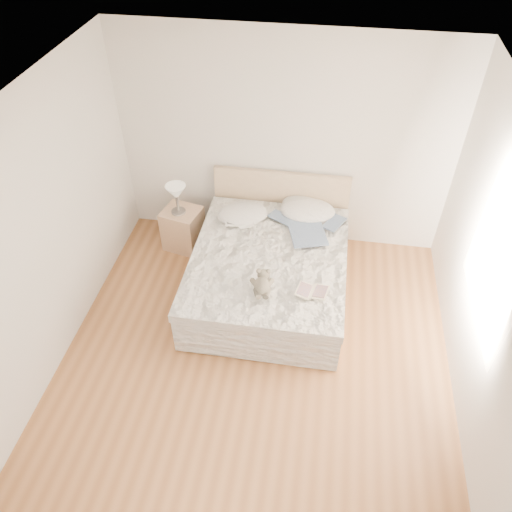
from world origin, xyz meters
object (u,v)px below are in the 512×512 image
at_px(bed, 270,269).
at_px(childrens_book, 312,292).
at_px(teddy_bear, 262,290).
at_px(nightstand, 183,229).
at_px(photo_book, 239,221).
at_px(table_lamp, 176,194).

bearing_deg(bed, childrens_book, -49.01).
xyz_separation_m(bed, teddy_bear, (0.01, -0.68, 0.34)).
bearing_deg(nightstand, bed, -26.43).
distance_m(photo_book, teddy_bear, 1.19).
distance_m(photo_book, childrens_book, 1.40).
relative_size(bed, photo_book, 5.99).
distance_m(bed, photo_book, 0.69).
xyz_separation_m(bed, photo_book, (-0.44, 0.43, 0.32)).
bearing_deg(childrens_book, teddy_bear, -159.26).
xyz_separation_m(nightstand, table_lamp, (-0.02, -0.02, 0.56)).
height_order(bed, childrens_book, bed).
distance_m(bed, teddy_bear, 0.76).
height_order(nightstand, table_lamp, table_lamp).
relative_size(bed, table_lamp, 5.48).
relative_size(table_lamp, childrens_book, 1.19).
xyz_separation_m(bed, nightstand, (-1.21, 0.60, -0.03)).
bearing_deg(bed, table_lamp, 154.91).
bearing_deg(photo_book, teddy_bear, -85.39).
height_order(nightstand, photo_book, photo_book).
height_order(photo_book, teddy_bear, teddy_bear).
bearing_deg(childrens_book, nightstand, 157.05).
distance_m(nightstand, table_lamp, 0.56).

